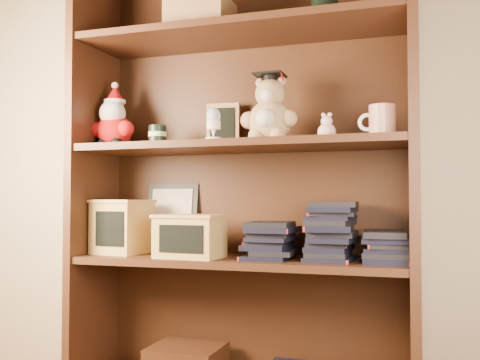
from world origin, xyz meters
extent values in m
cube|color=#C5B28E|center=(0.00, 1.50, 1.25)|extent=(3.00, 0.04, 2.50)
cube|color=#3D2011|center=(-0.48, 1.30, 0.80)|extent=(0.03, 0.35, 1.60)
cube|color=#3D2011|center=(0.69, 1.30, 0.80)|extent=(0.03, 0.35, 1.60)
cube|color=#391E0F|center=(0.11, 1.47, 0.80)|extent=(1.20, 0.02, 1.60)
cube|color=#3D2011|center=(0.11, 1.30, 1.34)|extent=(1.14, 0.33, 0.02)
cube|color=#9E7547|center=(-0.04, 1.30, 1.41)|extent=(0.22, 0.18, 0.12)
cylinder|color=black|center=(0.41, 1.30, 1.41)|extent=(0.09, 0.09, 0.11)
cube|color=#3D2011|center=(0.11, 1.30, 0.54)|extent=(1.14, 0.33, 0.02)
cube|color=#3D2011|center=(0.11, 1.30, 0.94)|extent=(1.14, 0.33, 0.02)
sphere|color=#A50F0F|center=(-0.39, 1.30, 1.01)|extent=(0.13, 0.13, 0.13)
sphere|color=#A50F0F|center=(-0.45, 1.28, 1.02)|extent=(0.06, 0.06, 0.06)
sphere|color=#A50F0F|center=(-0.33, 1.28, 1.02)|extent=(0.06, 0.06, 0.06)
sphere|color=black|center=(-0.42, 1.27, 0.96)|extent=(0.04, 0.04, 0.04)
sphere|color=black|center=(-0.36, 1.27, 0.96)|extent=(0.04, 0.04, 0.04)
sphere|color=white|center=(-0.39, 1.29, 1.08)|extent=(0.10, 0.10, 0.10)
sphere|color=#D8B293|center=(-0.39, 1.30, 1.10)|extent=(0.07, 0.07, 0.07)
cone|color=#A50F0F|center=(-0.39, 1.30, 1.15)|extent=(0.08, 0.08, 0.07)
sphere|color=white|center=(-0.39, 1.30, 1.19)|extent=(0.03, 0.03, 0.03)
cylinder|color=white|center=(-0.39, 1.30, 1.12)|extent=(0.08, 0.08, 0.01)
cylinder|color=black|center=(-0.21, 1.30, 0.99)|extent=(0.06, 0.06, 0.07)
cylinder|color=beige|center=(-0.21, 1.30, 0.99)|extent=(0.07, 0.07, 0.02)
cube|color=#9E7547|center=(0.00, 1.42, 1.03)|extent=(0.13, 0.02, 0.16)
cube|color=black|center=(0.00, 1.41, 1.03)|extent=(0.10, 0.01, 0.13)
cube|color=#9E7547|center=(0.00, 1.45, 0.96)|extent=(0.06, 0.06, 0.01)
cylinder|color=white|center=(0.04, 1.23, 0.96)|extent=(0.06, 0.06, 0.01)
cone|color=white|center=(0.04, 1.23, 0.98)|extent=(0.02, 0.02, 0.04)
cylinder|color=white|center=(0.04, 1.23, 1.01)|extent=(0.05, 0.05, 0.03)
ellipsoid|color=silver|center=(0.04, 1.23, 1.04)|extent=(0.05, 0.05, 0.06)
sphere|color=tan|center=(0.22, 1.30, 1.02)|extent=(0.15, 0.15, 0.15)
sphere|color=white|center=(0.22, 1.24, 1.02)|extent=(0.06, 0.06, 0.06)
sphere|color=tan|center=(0.15, 1.28, 1.03)|extent=(0.06, 0.06, 0.06)
sphere|color=tan|center=(0.29, 1.28, 1.03)|extent=(0.06, 0.06, 0.06)
sphere|color=tan|center=(0.18, 1.26, 0.97)|extent=(0.05, 0.05, 0.05)
sphere|color=tan|center=(0.26, 1.26, 0.97)|extent=(0.05, 0.05, 0.05)
sphere|color=tan|center=(0.22, 1.30, 1.12)|extent=(0.10, 0.10, 0.10)
sphere|color=white|center=(0.22, 1.26, 1.11)|extent=(0.04, 0.04, 0.04)
sphere|color=tan|center=(0.18, 1.32, 1.16)|extent=(0.03, 0.03, 0.03)
sphere|color=tan|center=(0.26, 1.32, 1.16)|extent=(0.03, 0.03, 0.03)
cylinder|color=black|center=(0.22, 1.30, 1.17)|extent=(0.05, 0.05, 0.02)
cube|color=black|center=(0.22, 1.30, 1.18)|extent=(0.10, 0.10, 0.01)
cylinder|color=#A50F0F|center=(0.27, 1.28, 1.17)|extent=(0.00, 0.05, 0.03)
sphere|color=beige|center=(0.41, 1.30, 0.98)|extent=(0.06, 0.06, 0.06)
sphere|color=beige|center=(0.41, 1.30, 1.01)|extent=(0.04, 0.04, 0.04)
sphere|color=beige|center=(0.40, 1.30, 1.03)|extent=(0.02, 0.02, 0.02)
sphere|color=beige|center=(0.42, 1.30, 1.03)|extent=(0.02, 0.02, 0.02)
cylinder|color=silver|center=(0.59, 1.30, 1.00)|extent=(0.09, 0.09, 0.11)
torus|color=white|center=(0.55, 1.30, 1.00)|extent=(0.06, 0.01, 0.06)
cube|color=black|center=(-0.22, 1.45, 0.68)|extent=(0.21, 0.05, 0.26)
cube|color=beige|center=(-0.22, 1.43, 0.68)|extent=(0.17, 0.04, 0.22)
cube|color=tan|center=(-0.36, 1.30, 0.65)|extent=(0.20, 0.20, 0.19)
cube|color=black|center=(-0.36, 1.22, 0.65)|extent=(0.13, 0.02, 0.13)
cube|color=tan|center=(-0.36, 1.30, 0.75)|extent=(0.21, 0.21, 0.01)
cube|color=tan|center=(-0.05, 1.24, 0.62)|extent=(0.23, 0.17, 0.14)
cube|color=black|center=(-0.05, 1.16, 0.62)|extent=(0.16, 0.02, 0.09)
cube|color=tan|center=(-0.05, 1.24, 0.69)|extent=(0.24, 0.18, 0.01)
cube|color=black|center=(0.22, 1.30, 0.56)|extent=(0.14, 0.20, 0.02)
cube|color=black|center=(0.22, 1.30, 0.57)|extent=(0.14, 0.20, 0.02)
cube|color=black|center=(0.22, 1.30, 0.59)|extent=(0.14, 0.20, 0.02)
cube|color=black|center=(0.22, 1.30, 0.61)|extent=(0.14, 0.20, 0.02)
cube|color=black|center=(0.22, 1.30, 0.62)|extent=(0.14, 0.20, 0.02)
cube|color=black|center=(0.22, 1.30, 0.64)|extent=(0.14, 0.20, 0.02)
cube|color=black|center=(0.22, 1.30, 0.65)|extent=(0.14, 0.20, 0.02)
cube|color=black|center=(0.22, 1.30, 0.67)|extent=(0.14, 0.20, 0.02)
cube|color=black|center=(0.42, 1.30, 0.56)|extent=(0.14, 0.20, 0.02)
cube|color=black|center=(0.42, 1.30, 0.57)|extent=(0.14, 0.20, 0.02)
cube|color=black|center=(0.42, 1.30, 0.59)|extent=(0.14, 0.20, 0.02)
cube|color=black|center=(0.42, 1.30, 0.61)|extent=(0.14, 0.20, 0.02)
cube|color=black|center=(0.42, 1.30, 0.62)|extent=(0.14, 0.20, 0.02)
cube|color=black|center=(0.42, 1.30, 0.64)|extent=(0.14, 0.20, 0.02)
cube|color=black|center=(0.42, 1.30, 0.65)|extent=(0.14, 0.20, 0.02)
cube|color=black|center=(0.42, 1.30, 0.67)|extent=(0.14, 0.20, 0.02)
cube|color=black|center=(0.42, 1.30, 0.69)|extent=(0.14, 0.20, 0.02)
cube|color=black|center=(0.42, 1.30, 0.70)|extent=(0.14, 0.20, 0.02)
cube|color=black|center=(0.42, 1.30, 0.72)|extent=(0.14, 0.20, 0.02)
cube|color=black|center=(0.42, 1.30, 0.73)|extent=(0.14, 0.20, 0.02)
cube|color=black|center=(0.61, 1.30, 0.56)|extent=(0.14, 0.20, 0.02)
cube|color=black|center=(0.61, 1.30, 0.57)|extent=(0.14, 0.20, 0.02)
cube|color=black|center=(0.61, 1.30, 0.59)|extent=(0.14, 0.20, 0.02)
cube|color=black|center=(0.61, 1.30, 0.61)|extent=(0.14, 0.20, 0.02)
cube|color=black|center=(0.61, 1.30, 0.62)|extent=(0.14, 0.20, 0.02)
cube|color=black|center=(0.61, 1.30, 0.64)|extent=(0.14, 0.20, 0.02)
camera|label=1|loc=(0.72, -0.56, 0.75)|focal=42.00mm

